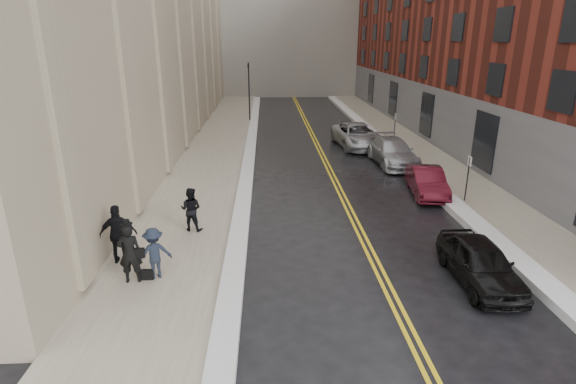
{
  "coord_description": "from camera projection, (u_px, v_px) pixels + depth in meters",
  "views": [
    {
      "loc": [
        -1.09,
        -10.86,
        7.13
      ],
      "look_at": [
        -0.31,
        5.33,
        1.6
      ],
      "focal_mm": 28.0,
      "sensor_mm": 36.0,
      "label": 1
    }
  ],
  "objects": [
    {
      "name": "building_right",
      "position": [
        523.0,
        12.0,
        32.25
      ],
      "size": [
        14.0,
        50.0,
        18.0
      ],
      "primitive_type": "cube",
      "color": "maroon",
      "rests_on": "ground"
    },
    {
      "name": "snow_ridge_right",
      "position": [
        399.0,
        157.0,
        28.02
      ],
      "size": [
        0.85,
        60.8,
        0.3
      ],
      "primitive_type": "cube",
      "color": "silver",
      "rests_on": "ground"
    },
    {
      "name": "pedestrian_a",
      "position": [
        191.0,
        209.0,
        17.06
      ],
      "size": [
        0.95,
        0.81,
        1.7
      ],
      "primitive_type": "imported",
      "rotation": [
        0.0,
        0.0,
        2.93
      ],
      "color": "black",
      "rests_on": "sidewalk_left"
    },
    {
      "name": "parking_sign_near",
      "position": [
        468.0,
        175.0,
        20.1
      ],
      "size": [
        0.06,
        0.35,
        2.23
      ],
      "color": "black",
      "rests_on": "ground"
    },
    {
      "name": "lane_stripe_a",
      "position": [
        323.0,
        160.0,
        27.85
      ],
      "size": [
        0.12,
        64.0,
        0.01
      ],
      "primitive_type": "cube",
      "color": "gold",
      "rests_on": "ground"
    },
    {
      "name": "car_silver_far",
      "position": [
        358.0,
        136.0,
        31.07
      ],
      "size": [
        3.22,
        6.03,
        1.61
      ],
      "primitive_type": "imported",
      "rotation": [
        0.0,
        0.0,
        0.1
      ],
      "color": "#A7A9AF",
      "rests_on": "ground"
    },
    {
      "name": "car_black",
      "position": [
        480.0,
        262.0,
        13.7
      ],
      "size": [
        1.6,
        3.94,
        1.34
      ],
      "primitive_type": "imported",
      "rotation": [
        0.0,
        0.0,
        -0.01
      ],
      "color": "black",
      "rests_on": "ground"
    },
    {
      "name": "parking_sign_far",
      "position": [
        395.0,
        126.0,
        31.45
      ],
      "size": [
        0.06,
        0.35,
        2.23
      ],
      "color": "black",
      "rests_on": "ground"
    },
    {
      "name": "pedestrian_b",
      "position": [
        154.0,
        253.0,
        13.65
      ],
      "size": [
        1.2,
        0.96,
        1.63
      ],
      "primitive_type": "imported",
      "rotation": [
        0.0,
        0.0,
        3.54
      ],
      "color": "#19202E",
      "rests_on": "sidewalk_left"
    },
    {
      "name": "sidewalk_right",
      "position": [
        428.0,
        158.0,
        28.13
      ],
      "size": [
        3.0,
        64.0,
        0.15
      ],
      "primitive_type": "cube",
      "color": "gray",
      "rests_on": "ground"
    },
    {
      "name": "lane_stripe_b",
      "position": [
        327.0,
        160.0,
        27.86
      ],
      "size": [
        0.12,
        64.0,
        0.01
      ],
      "primitive_type": "cube",
      "color": "gold",
      "rests_on": "ground"
    },
    {
      "name": "pedestrian_c",
      "position": [
        118.0,
        234.0,
        14.54
      ],
      "size": [
        1.22,
        0.65,
        1.98
      ],
      "primitive_type": "imported",
      "rotation": [
        0.0,
        0.0,
        3.29
      ],
      "color": "black",
      "rests_on": "sidewalk_left"
    },
    {
      "name": "sidewalk_left",
      "position": [
        212.0,
        161.0,
        27.52
      ],
      "size": [
        4.0,
        64.0,
        0.15
      ],
      "primitive_type": "cube",
      "color": "gray",
      "rests_on": "ground"
    },
    {
      "name": "traffic_signal",
      "position": [
        249.0,
        87.0,
        39.87
      ],
      "size": [
        0.18,
        0.15,
        5.2
      ],
      "color": "black",
      "rests_on": "ground"
    },
    {
      "name": "car_silver_near",
      "position": [
        392.0,
        152.0,
        26.77
      ],
      "size": [
        2.35,
        5.32,
        1.52
      ],
      "primitive_type": "imported",
      "rotation": [
        0.0,
        0.0,
        0.04
      ],
      "color": "#9D9FA4",
      "rests_on": "ground"
    },
    {
      "name": "snow_ridge_left",
      "position": [
        249.0,
        159.0,
        27.6
      ],
      "size": [
        0.7,
        60.8,
        0.26
      ],
      "primitive_type": "cube",
      "color": "silver",
      "rests_on": "ground"
    },
    {
      "name": "pedestrian_main",
      "position": [
        130.0,
        253.0,
        13.35
      ],
      "size": [
        0.73,
        0.52,
        1.89
      ],
      "primitive_type": "imported",
      "rotation": [
        0.0,
        0.0,
        3.24
      ],
      "color": "black",
      "rests_on": "sidewalk_left"
    },
    {
      "name": "car_maroon",
      "position": [
        427.0,
        182.0,
        21.49
      ],
      "size": [
        1.88,
        4.15,
        1.32
      ],
      "primitive_type": "imported",
      "rotation": [
        0.0,
        0.0,
        -0.12
      ],
      "color": "#4D0D1A",
      "rests_on": "ground"
    },
    {
      "name": "ground",
      "position": [
        308.0,
        307.0,
        12.62
      ],
      "size": [
        160.0,
        160.0,
        0.0
      ],
      "primitive_type": "plane",
      "color": "black",
      "rests_on": "ground"
    }
  ]
}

